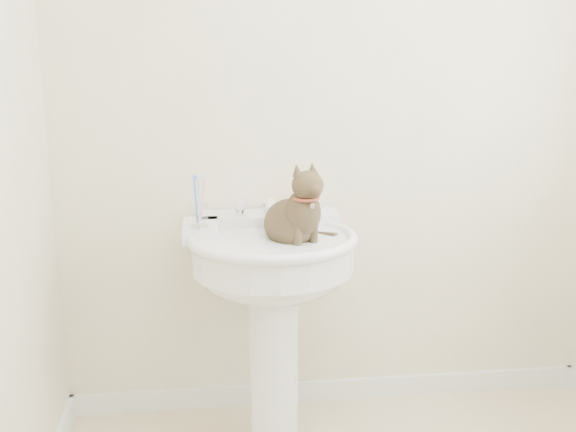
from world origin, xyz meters
name	(u,v)px	position (x,y,z in m)	size (l,w,h in m)	color
wall_back	(335,110)	(0.00, 1.10, 1.25)	(2.20, 0.00, 2.50)	#F0E8BD
baseboard_back	(331,390)	(0.00, 1.09, 0.04)	(2.20, 0.02, 0.09)	white
pedestal_sink	(272,275)	(-0.28, 0.81, 0.68)	(0.63, 0.62, 0.87)	white
faucet	(269,205)	(-0.28, 0.96, 0.91)	(0.28, 0.12, 0.14)	silver
soap_bar	(293,206)	(-0.17, 1.05, 0.88)	(0.09, 0.06, 0.03)	orange
toothbrush_cup	(200,214)	(-0.54, 0.82, 0.92)	(0.07, 0.07, 0.18)	silver
cat	(295,217)	(-0.20, 0.78, 0.91)	(0.22, 0.27, 0.40)	#4D4129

